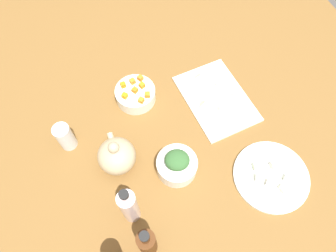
{
  "coord_description": "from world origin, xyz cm",
  "views": [
    {
      "loc": [
        -47.36,
        17.25,
        101.93
      ],
      "look_at": [
        0.0,
        0.0,
        8.0
      ],
      "focal_mm": 32.69,
      "sensor_mm": 36.0,
      "label": 1
    }
  ],
  "objects_px": {
    "bowl_greens": "(177,166)",
    "drinking_glass_0": "(65,137)",
    "bottle_1": "(147,243)",
    "teapot": "(117,156)",
    "plate_tofu": "(271,176)",
    "bowl_carrots": "(136,95)",
    "cutting_board": "(216,99)",
    "bottle_0": "(129,206)"
  },
  "relations": [
    {
      "from": "bowl_greens",
      "to": "drinking_glass_0",
      "type": "relative_size",
      "value": 1.21
    },
    {
      "from": "bowl_greens",
      "to": "bottle_1",
      "type": "height_order",
      "value": "bottle_1"
    },
    {
      "from": "teapot",
      "to": "bottle_1",
      "type": "bearing_deg",
      "value": -177.96
    },
    {
      "from": "bowl_greens",
      "to": "drinking_glass_0",
      "type": "xyz_separation_m",
      "value": [
        0.22,
        0.32,
        0.03
      ]
    },
    {
      "from": "plate_tofu",
      "to": "bowl_carrots",
      "type": "bearing_deg",
      "value": 36.05
    },
    {
      "from": "bowl_greens",
      "to": "cutting_board",
      "type": "bearing_deg",
      "value": -48.83
    },
    {
      "from": "cutting_board",
      "to": "bowl_carrots",
      "type": "xyz_separation_m",
      "value": [
        0.11,
        0.29,
        0.02
      ]
    },
    {
      "from": "teapot",
      "to": "bottle_1",
      "type": "xyz_separation_m",
      "value": [
        -0.3,
        -0.01,
        0.03
      ]
    },
    {
      "from": "cutting_board",
      "to": "drinking_glass_0",
      "type": "bearing_deg",
      "value": 89.4
    },
    {
      "from": "bowl_carrots",
      "to": "bottle_0",
      "type": "xyz_separation_m",
      "value": [
        -0.42,
        0.14,
        0.07
      ]
    },
    {
      "from": "bowl_greens",
      "to": "plate_tofu",
      "type": "bearing_deg",
      "value": -115.13
    },
    {
      "from": "plate_tofu",
      "to": "bottle_0",
      "type": "bearing_deg",
      "value": 84.97
    },
    {
      "from": "bottle_0",
      "to": "bottle_1",
      "type": "xyz_separation_m",
      "value": [
        -0.11,
        -0.02,
        -0.01
      ]
    },
    {
      "from": "plate_tofu",
      "to": "teapot",
      "type": "relative_size",
      "value": 1.71
    },
    {
      "from": "cutting_board",
      "to": "teapot",
      "type": "bearing_deg",
      "value": 105.9
    },
    {
      "from": "plate_tofu",
      "to": "bowl_carrots",
      "type": "distance_m",
      "value": 0.57
    },
    {
      "from": "bowl_greens",
      "to": "bottle_0",
      "type": "height_order",
      "value": "bottle_0"
    },
    {
      "from": "bowl_greens",
      "to": "bowl_carrots",
      "type": "bearing_deg",
      "value": 7.9
    },
    {
      "from": "cutting_board",
      "to": "teapot",
      "type": "xyz_separation_m",
      "value": [
        -0.12,
        0.42,
        0.05
      ]
    },
    {
      "from": "bottle_1",
      "to": "drinking_glass_0",
      "type": "bearing_deg",
      "value": 20.33
    },
    {
      "from": "plate_tofu",
      "to": "teapot",
      "type": "distance_m",
      "value": 0.52
    },
    {
      "from": "cutting_board",
      "to": "bottle_1",
      "type": "bearing_deg",
      "value": 135.47
    },
    {
      "from": "bowl_greens",
      "to": "bottle_1",
      "type": "relative_size",
      "value": 0.63
    },
    {
      "from": "bowl_greens",
      "to": "bottle_1",
      "type": "bearing_deg",
      "value": 140.74
    },
    {
      "from": "plate_tofu",
      "to": "bowl_greens",
      "type": "bearing_deg",
      "value": 64.87
    },
    {
      "from": "drinking_glass_0",
      "to": "bowl_greens",
      "type": "bearing_deg",
      "value": -124.02
    },
    {
      "from": "plate_tofu",
      "to": "bowl_carrots",
      "type": "relative_size",
      "value": 1.69
    },
    {
      "from": "bowl_greens",
      "to": "teapot",
      "type": "relative_size",
      "value": 0.91
    },
    {
      "from": "plate_tofu",
      "to": "bowl_carrots",
      "type": "height_order",
      "value": "bowl_carrots"
    },
    {
      "from": "bottle_1",
      "to": "cutting_board",
      "type": "bearing_deg",
      "value": -44.53
    },
    {
      "from": "drinking_glass_0",
      "to": "bottle_0",
      "type": "bearing_deg",
      "value": -155.99
    },
    {
      "from": "bowl_carrots",
      "to": "bottle_0",
      "type": "height_order",
      "value": "bottle_0"
    },
    {
      "from": "bottle_0",
      "to": "drinking_glass_0",
      "type": "bearing_deg",
      "value": 24.01
    },
    {
      "from": "cutting_board",
      "to": "bottle_1",
      "type": "relative_size",
      "value": 1.49
    },
    {
      "from": "bowl_greens",
      "to": "bottle_0",
      "type": "bearing_deg",
      "value": 116.77
    },
    {
      "from": "bowl_greens",
      "to": "bottle_0",
      "type": "xyz_separation_m",
      "value": [
        -0.09,
        0.19,
        0.07
      ]
    },
    {
      "from": "plate_tofu",
      "to": "bowl_greens",
      "type": "height_order",
      "value": "bowl_greens"
    },
    {
      "from": "cutting_board",
      "to": "bottle_1",
      "type": "distance_m",
      "value": 0.59
    },
    {
      "from": "bowl_carrots",
      "to": "bottle_1",
      "type": "bearing_deg",
      "value": 166.89
    },
    {
      "from": "cutting_board",
      "to": "plate_tofu",
      "type": "distance_m",
      "value": 0.35
    },
    {
      "from": "cutting_board",
      "to": "bottle_0",
      "type": "height_order",
      "value": "bottle_0"
    },
    {
      "from": "bowl_carrots",
      "to": "cutting_board",
      "type": "bearing_deg",
      "value": -110.71
    }
  ]
}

